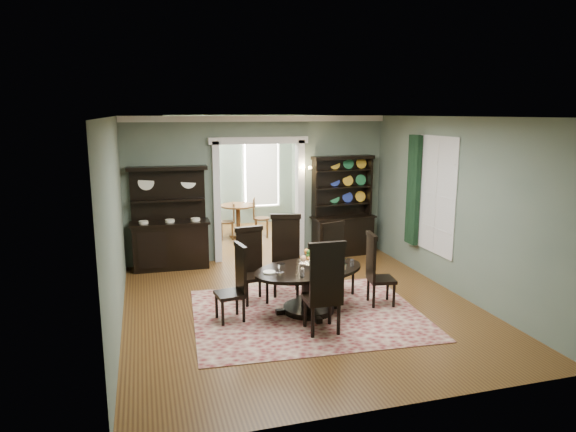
% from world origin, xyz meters
% --- Properties ---
extents(room, '(5.51, 6.01, 3.01)m').
position_xyz_m(room, '(0.00, 0.04, 1.58)').
color(room, brown).
rests_on(room, ground).
extents(parlor, '(3.51, 3.50, 3.01)m').
position_xyz_m(parlor, '(0.00, 5.53, 1.52)').
color(parlor, brown).
rests_on(parlor, ground).
extents(doorway_trim, '(2.08, 0.25, 2.57)m').
position_xyz_m(doorway_trim, '(0.00, 3.00, 1.62)').
color(doorway_trim, silver).
rests_on(doorway_trim, floor).
extents(right_window, '(0.15, 1.47, 2.12)m').
position_xyz_m(right_window, '(2.69, 0.93, 1.60)').
color(right_window, white).
rests_on(right_window, wall_right).
extents(wall_sconce, '(0.27, 0.21, 0.21)m').
position_xyz_m(wall_sconce, '(0.95, 2.85, 1.89)').
color(wall_sconce, '#BA7131').
rests_on(wall_sconce, back_wall_right).
extents(rug, '(3.63, 3.04, 0.01)m').
position_xyz_m(rug, '(0.00, -0.32, 0.01)').
color(rug, maroon).
rests_on(rug, floor).
extents(dining_table, '(2.02, 2.02, 0.71)m').
position_xyz_m(dining_table, '(0.05, -0.23, 0.49)').
color(dining_table, black).
rests_on(dining_table, rug).
extents(centerpiece, '(1.47, 0.94, 0.24)m').
position_xyz_m(centerpiece, '(0.09, -0.13, 0.78)').
color(centerpiece, white).
rests_on(centerpiece, dining_table).
extents(chair_far_left, '(0.51, 0.49, 1.24)m').
position_xyz_m(chair_far_left, '(-0.70, 0.52, 0.65)').
color(chair_far_left, black).
rests_on(chair_far_left, rug).
extents(chair_far_mid, '(0.61, 0.59, 1.36)m').
position_xyz_m(chair_far_mid, '(-0.04, 0.75, 0.72)').
color(chair_far_mid, black).
rests_on(chair_far_mid, rug).
extents(chair_far_right, '(0.56, 0.54, 1.23)m').
position_xyz_m(chair_far_right, '(0.77, 0.50, 0.65)').
color(chair_far_right, black).
rests_on(chair_far_right, rug).
extents(chair_end_left, '(0.46, 0.48, 1.16)m').
position_xyz_m(chair_end_left, '(-1.09, -0.22, 0.61)').
color(chair_end_left, black).
rests_on(chair_end_left, rug).
extents(chair_end_right, '(0.48, 0.50, 1.19)m').
position_xyz_m(chair_end_right, '(1.17, -0.23, 0.62)').
color(chair_end_right, black).
rests_on(chair_end_right, rug).
extents(chair_near, '(0.53, 0.49, 1.36)m').
position_xyz_m(chair_near, '(-0.01, -1.09, 0.72)').
color(chair_near, black).
rests_on(chair_near, rug).
extents(sideboard, '(1.55, 0.58, 2.03)m').
position_xyz_m(sideboard, '(-1.87, 2.76, 0.71)').
color(sideboard, black).
rests_on(sideboard, floor).
extents(welsh_dresser, '(1.42, 0.61, 2.16)m').
position_xyz_m(welsh_dresser, '(1.80, 2.77, 0.78)').
color(welsh_dresser, black).
rests_on(welsh_dresser, floor).
extents(parlor_table, '(0.88, 0.88, 0.81)m').
position_xyz_m(parlor_table, '(-0.09, 4.98, 0.53)').
color(parlor_table, brown).
rests_on(parlor_table, parlor_floor).
extents(parlor_chair_left, '(0.39, 0.38, 0.90)m').
position_xyz_m(parlor_chair_left, '(-0.34, 4.81, 0.48)').
color(parlor_chair_left, brown).
rests_on(parlor_chair_left, parlor_floor).
extents(parlor_chair_right, '(0.45, 0.44, 0.97)m').
position_xyz_m(parlor_chair_right, '(0.40, 4.86, 0.52)').
color(parlor_chair_right, brown).
rests_on(parlor_chair_right, parlor_floor).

